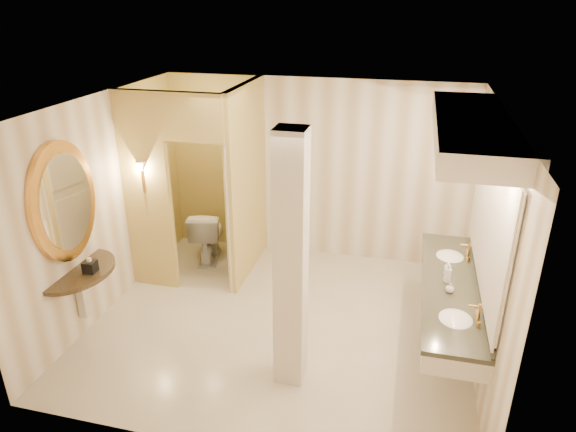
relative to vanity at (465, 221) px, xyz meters
name	(u,v)px	position (x,y,z in m)	size (l,w,h in m)	color
floor	(280,323)	(-1.98, 0.06, -1.63)	(4.50, 4.50, 0.00)	beige
ceiling	(279,105)	(-1.98, 0.06, 1.07)	(4.50, 4.50, 0.00)	white
wall_back	(314,170)	(-1.98, 2.06, -0.28)	(4.50, 0.02, 2.70)	#EFE4CF
wall_front	(215,325)	(-1.98, -1.94, -0.28)	(4.50, 0.02, 2.70)	#EFE4CF
wall_left	(104,206)	(-4.23, 0.06, -0.28)	(0.02, 4.00, 2.70)	#EFE4CF
wall_right	(488,245)	(0.27, 0.06, -0.28)	(0.02, 4.00, 2.70)	#EFE4CF
toilet_closet	(218,185)	(-3.10, 1.03, -0.24)	(1.50, 1.55, 2.70)	#D6C870
wall_sconce	(141,168)	(-3.90, 0.49, 0.10)	(0.14, 0.14, 0.42)	#B9853B
vanity	(465,221)	(0.00, 0.00, 0.00)	(0.75, 2.66, 2.09)	beige
console_shelf	(69,232)	(-4.19, -0.69, -0.28)	(1.04, 1.04, 1.97)	black
pillar	(291,265)	(-1.63, -0.84, -0.28)	(0.30, 0.30, 2.70)	beige
tissue_box	(90,267)	(-3.98, -0.71, -0.69)	(0.13, 0.13, 0.13)	black
toilet	(208,234)	(-3.47, 1.43, -1.21)	(0.46, 0.81, 0.83)	white
soap_bottle_a	(448,268)	(-0.08, 0.23, -0.68)	(0.06, 0.06, 0.14)	beige
soap_bottle_b	(450,288)	(-0.07, -0.19, -0.70)	(0.09, 0.09, 0.11)	silver
soap_bottle_c	(448,273)	(-0.09, 0.03, -0.64)	(0.09, 0.09, 0.23)	#C6B28C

